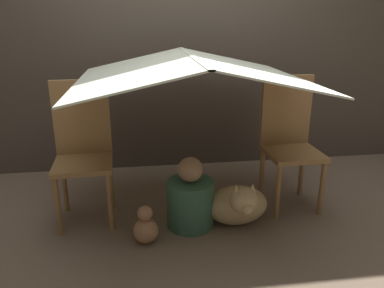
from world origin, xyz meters
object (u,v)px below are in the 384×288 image
at_px(chair_left, 83,147).
at_px(person_front, 190,199).
at_px(chair_right, 290,138).
at_px(dog, 238,204).

distance_m(chair_left, person_front, 0.85).
distance_m(chair_right, dog, 0.68).
xyz_separation_m(chair_right, dog, (-0.48, -0.32, -0.37)).
relative_size(chair_right, person_front, 1.95).
bearing_deg(chair_left, person_front, -22.24).
height_order(chair_right, dog, chair_right).
relative_size(chair_left, dog, 2.28).
bearing_deg(chair_left, chair_right, -2.84).
bearing_deg(chair_right, dog, -147.69).
bearing_deg(person_front, chair_left, 160.60).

